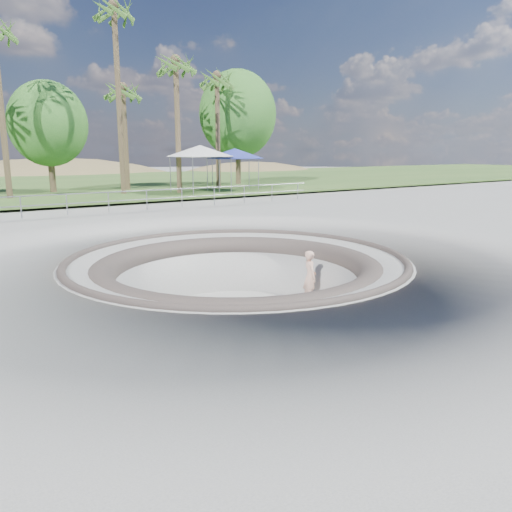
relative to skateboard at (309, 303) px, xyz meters
name	(u,v)px	position (x,y,z in m)	size (l,w,h in m)	color
ground	(237,258)	(-2.70, 0.24, 1.83)	(180.00, 180.00, 0.00)	#ABABA5
skate_bowl	(238,315)	(-2.70, 0.24, 0.00)	(14.00, 14.00, 4.10)	#ABABA5
grass_strip	(26,186)	(-2.70, 34.24, 2.05)	(180.00, 36.00, 0.12)	#355C24
distant_hills	(29,230)	(1.08, 57.41, -5.19)	(103.20, 45.00, 28.60)	olive
safety_railing	(109,202)	(-2.70, 12.24, 2.52)	(25.00, 0.06, 1.03)	gray
skateboard	(309,303)	(0.00, 0.00, 0.00)	(0.83, 0.33, 0.08)	#905A39
skater	(310,277)	(0.00, 0.00, 0.91)	(0.65, 0.43, 1.78)	#DFAA90
canopy_white	(200,151)	(5.93, 18.80, 4.97)	(6.44, 6.44, 3.26)	gray
canopy_blue	(235,154)	(8.98, 19.20, 4.79)	(5.69, 5.69, 3.05)	gray
palm_c	(114,18)	(1.29, 21.30, 13.30)	(2.60, 2.60, 12.90)	brown
palm_d	(123,94)	(2.75, 24.49, 9.06)	(2.60, 2.60, 8.29)	brown
palm_e	(176,68)	(4.74, 19.70, 10.37)	(2.60, 2.60, 9.70)	brown
palm_f	(217,82)	(9.33, 22.22, 10.06)	(2.60, 2.60, 9.36)	brown
bushy_tree_mid	(48,124)	(-2.42, 25.35, 6.81)	(5.37, 4.88, 7.75)	brown
bushy_tree_right	(238,114)	(12.93, 25.01, 8.03)	(6.73, 6.12, 9.71)	brown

